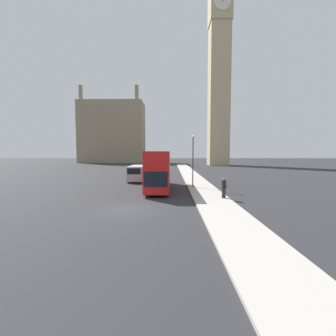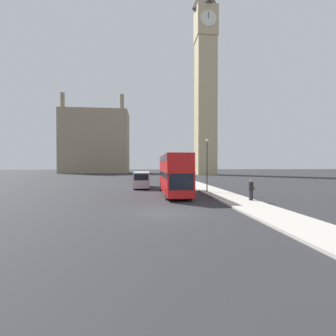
# 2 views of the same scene
# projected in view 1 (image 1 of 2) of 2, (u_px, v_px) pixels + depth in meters

# --- Properties ---
(ground_plane) EXTENTS (300.00, 300.00, 0.00)m
(ground_plane) POSITION_uv_depth(u_px,v_px,m) (130.00, 209.00, 16.44)
(ground_plane) COLOR #28282B
(sidewalk_strip) EXTENTS (3.19, 120.00, 0.15)m
(sidewalk_strip) POSITION_uv_depth(u_px,v_px,m) (220.00, 209.00, 16.34)
(sidewalk_strip) COLOR #ADA89E
(sidewalk_strip) RESTS_ON ground_plane
(clock_tower) EXTENTS (6.80, 6.97, 65.18)m
(clock_tower) POSITION_uv_depth(u_px,v_px,m) (219.00, 61.00, 72.20)
(clock_tower) COLOR tan
(clock_tower) RESTS_ON ground_plane
(building_block_distant) EXTENTS (25.84, 12.95, 30.33)m
(building_block_distant) POSITION_uv_depth(u_px,v_px,m) (113.00, 133.00, 94.10)
(building_block_distant) COLOR gray
(building_block_distant) RESTS_ON ground_plane
(red_double_decker_bus) EXTENTS (2.45, 10.41, 4.27)m
(red_double_decker_bus) POSITION_uv_depth(u_px,v_px,m) (159.00, 168.00, 25.27)
(red_double_decker_bus) COLOR red
(red_double_decker_bus) RESTS_ON ground_plane
(white_van) EXTENTS (2.14, 5.99, 2.22)m
(white_van) POSITION_uv_depth(u_px,v_px,m) (137.00, 173.00, 32.87)
(white_van) COLOR #B2B7BC
(white_van) RESTS_ON ground_plane
(pedestrian) EXTENTS (0.55, 0.39, 1.78)m
(pedestrian) POSITION_uv_depth(u_px,v_px,m) (224.00, 188.00, 19.76)
(pedestrian) COLOR #23232D
(pedestrian) RESTS_ON sidewalk_strip
(street_lamp) EXTENTS (0.36, 0.36, 5.98)m
(street_lamp) POSITION_uv_depth(u_px,v_px,m) (193.00, 153.00, 25.94)
(street_lamp) COLOR #2D332D
(street_lamp) RESTS_ON sidewalk_strip
(parked_sedan) EXTENTS (1.81, 4.37, 1.66)m
(parked_sedan) POSITION_uv_depth(u_px,v_px,m) (146.00, 168.00, 51.14)
(parked_sedan) COLOR black
(parked_sedan) RESTS_ON ground_plane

